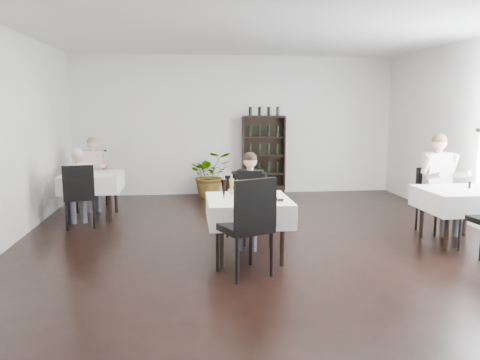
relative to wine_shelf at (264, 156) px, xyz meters
name	(u,v)px	position (x,y,z in m)	size (l,w,h in m)	color
room_shell	(272,140)	(-0.60, -4.31, 0.65)	(9.00, 9.00, 9.00)	black
wine_shelf	(264,156)	(0.00, 0.00, 0.00)	(0.90, 0.28, 1.75)	black
main_table	(248,210)	(-0.90, -4.31, -0.23)	(1.03, 1.03, 0.77)	black
left_table	(92,182)	(-3.30, -1.81, -0.23)	(0.98, 0.98, 0.77)	black
right_table	(458,200)	(2.10, -4.01, -0.23)	(0.98, 0.98, 0.77)	black
potted_tree	(210,174)	(-1.18, -0.20, -0.36)	(0.88, 0.77, 0.98)	#1E571E
main_chair_far	(237,205)	(-0.96, -3.54, -0.32)	(0.55, 0.56, 0.92)	black
main_chair_near	(249,221)	(-0.99, -4.99, -0.20)	(0.69, 0.69, 1.14)	black
left_chair_far	(94,175)	(-3.41, -1.02, -0.22)	(0.60, 0.61, 1.09)	black
left_chair_near	(79,192)	(-3.36, -2.56, -0.26)	(0.54, 0.55, 1.02)	black
right_chair_far	(433,195)	(2.10, -3.35, -0.28)	(0.55, 0.55, 0.98)	black
diner_main	(249,192)	(-0.82, -3.80, -0.09)	(0.54, 0.58, 1.30)	#414149
diner_left_far	(93,168)	(-3.41, -1.15, -0.06)	(0.53, 0.53, 1.36)	#414149
diner_left_near	(78,181)	(-3.38, -2.48, -0.11)	(0.54, 0.57, 1.28)	#414149
diner_right_far	(440,176)	(2.16, -3.40, 0.03)	(0.60, 0.62, 1.51)	#414149
plate_far	(255,193)	(-0.78, -4.05, -0.06)	(0.28, 0.28, 0.07)	white
plate_near	(247,200)	(-0.95, -4.55, -0.06)	(0.31, 0.31, 0.09)	white
pilsner_dark	(224,190)	(-1.22, -4.40, 0.06)	(0.08, 0.08, 0.33)	black
pilsner_lager	(232,188)	(-1.11, -4.24, 0.05)	(0.07, 0.07, 0.30)	gold
coke_bottle	(237,191)	(-1.04, -4.34, 0.02)	(0.06, 0.06, 0.24)	silver
napkin_cutlery	(276,200)	(-0.58, -4.48, -0.07)	(0.22, 0.20, 0.02)	black
pepper_mill	(470,185)	(2.29, -3.95, -0.03)	(0.04, 0.04, 0.10)	black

